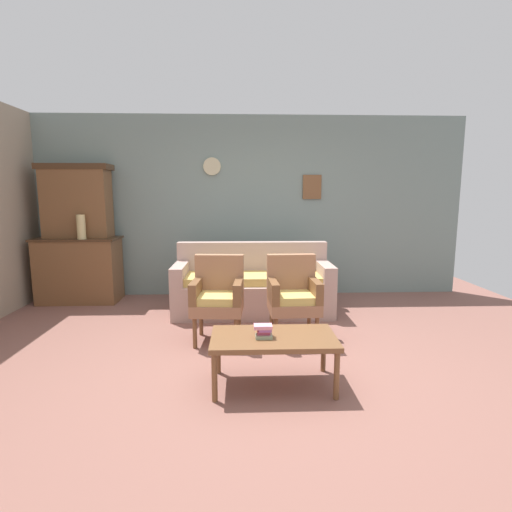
# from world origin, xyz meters

# --- Properties ---
(ground_plane) EXTENTS (7.68, 7.68, 0.00)m
(ground_plane) POSITION_xyz_m (0.00, 0.00, 0.00)
(ground_plane) COLOR #84564C
(wall_back_with_decor) EXTENTS (6.40, 0.09, 2.70)m
(wall_back_with_decor) POSITION_xyz_m (0.00, 2.63, 1.35)
(wall_back_with_decor) COLOR gray
(wall_back_with_decor) RESTS_ON ground
(side_cabinet) EXTENTS (1.16, 0.55, 0.93)m
(side_cabinet) POSITION_xyz_m (-2.51, 2.25, 0.47)
(side_cabinet) COLOR brown
(side_cabinet) RESTS_ON ground
(cabinet_upper_hutch) EXTENTS (0.99, 0.38, 1.03)m
(cabinet_upper_hutch) POSITION_xyz_m (-2.51, 2.33, 1.45)
(cabinet_upper_hutch) COLOR brown
(cabinet_upper_hutch) RESTS_ON side_cabinet
(vase_on_cabinet) EXTENTS (0.12, 0.12, 0.34)m
(vase_on_cabinet) POSITION_xyz_m (-2.37, 2.07, 1.10)
(vase_on_cabinet) COLOR #CEBB7E
(vase_on_cabinet) RESTS_ON side_cabinet
(floral_couch) EXTENTS (2.03, 0.81, 0.90)m
(floral_couch) POSITION_xyz_m (-0.02, 1.64, 0.33)
(floral_couch) COLOR tan
(floral_couch) RESTS_ON ground
(armchair_by_doorway) EXTENTS (0.55, 0.52, 0.90)m
(armchair_by_doorway) POSITION_xyz_m (-0.42, 0.63, 0.50)
(armchair_by_doorway) COLOR #9E6B4C
(armchair_by_doorway) RESTS_ON ground
(armchair_near_cabinet) EXTENTS (0.54, 0.51, 0.90)m
(armchair_near_cabinet) POSITION_xyz_m (0.37, 0.63, 0.50)
(armchair_near_cabinet) COLOR #9E6B4C
(armchair_near_cabinet) RESTS_ON ground
(coffee_table) EXTENTS (1.00, 0.56, 0.42)m
(coffee_table) POSITION_xyz_m (0.08, -0.41, 0.38)
(coffee_table) COLOR brown
(coffee_table) RESTS_ON ground
(book_stack_on_table) EXTENTS (0.14, 0.12, 0.10)m
(book_stack_on_table) POSITION_xyz_m (-0.00, -0.44, 0.48)
(book_stack_on_table) COLOR #91A07D
(book_stack_on_table) RESTS_ON coffee_table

